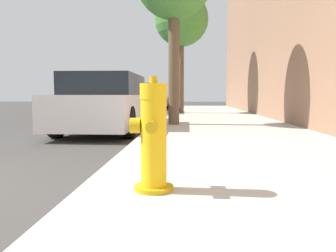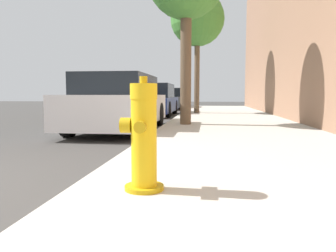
{
  "view_description": "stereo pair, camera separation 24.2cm",
  "coord_description": "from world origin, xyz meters",
  "px_view_note": "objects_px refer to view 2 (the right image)",
  "views": [
    {
      "loc": [
        2.62,
        -2.54,
        0.9
      ],
      "look_at": [
        2.41,
        1.19,
        0.54
      ],
      "focal_mm": 35.0,
      "sensor_mm": 36.0,
      "label": 1
    },
    {
      "loc": [
        2.86,
        -2.52,
        0.9
      ],
      "look_at": [
        2.41,
        1.19,
        0.54
      ],
      "focal_mm": 35.0,
      "sensor_mm": 36.0,
      "label": 2
    }
  ],
  "objects_px": {
    "parked_car_near": "(120,104)",
    "street_tree_far": "(197,20)",
    "fire_hydrant": "(143,138)",
    "parked_car_far": "(170,99)",
    "parked_car_mid": "(152,100)"
  },
  "relations": [
    {
      "from": "parked_car_mid",
      "to": "street_tree_far",
      "type": "height_order",
      "value": "street_tree_far"
    },
    {
      "from": "parked_car_far",
      "to": "street_tree_far",
      "type": "distance_m",
      "value": 7.71
    },
    {
      "from": "parked_car_near",
      "to": "street_tree_far",
      "type": "height_order",
      "value": "street_tree_far"
    },
    {
      "from": "parked_car_near",
      "to": "street_tree_far",
      "type": "bearing_deg",
      "value": 73.2
    },
    {
      "from": "fire_hydrant",
      "to": "parked_car_mid",
      "type": "distance_m",
      "value": 11.71
    },
    {
      "from": "fire_hydrant",
      "to": "parked_car_far",
      "type": "height_order",
      "value": "parked_car_far"
    },
    {
      "from": "parked_car_far",
      "to": "parked_car_near",
      "type": "bearing_deg",
      "value": -89.02
    },
    {
      "from": "parked_car_mid",
      "to": "parked_car_near",
      "type": "bearing_deg",
      "value": -87.95
    },
    {
      "from": "parked_car_far",
      "to": "fire_hydrant",
      "type": "bearing_deg",
      "value": -83.89
    },
    {
      "from": "fire_hydrant",
      "to": "street_tree_far",
      "type": "xyz_separation_m",
      "value": [
        0.02,
        11.19,
        3.39
      ]
    },
    {
      "from": "fire_hydrant",
      "to": "parked_car_near",
      "type": "relative_size",
      "value": 0.2
    },
    {
      "from": "parked_car_mid",
      "to": "fire_hydrant",
      "type": "bearing_deg",
      "value": -80.57
    },
    {
      "from": "fire_hydrant",
      "to": "parked_car_far",
      "type": "xyz_separation_m",
      "value": [
        -1.91,
        17.88,
        0.08
      ]
    },
    {
      "from": "parked_car_far",
      "to": "street_tree_far",
      "type": "xyz_separation_m",
      "value": [
        1.93,
        -6.69,
        3.31
      ]
    },
    {
      "from": "fire_hydrant",
      "to": "parked_car_far",
      "type": "relative_size",
      "value": 0.21
    }
  ]
}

